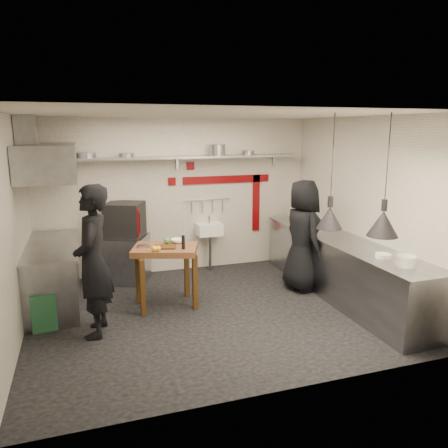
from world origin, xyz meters
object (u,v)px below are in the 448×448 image
object	(u,v)px
green_bin	(43,310)
chef_right	(303,235)
prep_table	(166,276)
chef_left	(93,261)
oven_stand	(126,259)
combi_oven	(125,219)

from	to	relation	value
green_bin	chef_right	size ratio (longest dim) A/B	0.27
chef_right	prep_table	bearing A→B (deg)	88.88
green_bin	chef_left	size ratio (longest dim) A/B	0.26
oven_stand	green_bin	size ratio (longest dim) A/B	1.60
green_bin	chef_right	xyz separation A→B (m)	(3.97, 0.25, 0.66)
combi_oven	prep_table	size ratio (longest dim) A/B	0.65
combi_oven	chef_right	xyz separation A→B (m)	(2.70, -1.34, -0.18)
combi_oven	chef_left	bearing A→B (deg)	-82.89
prep_table	chef_left	size ratio (longest dim) A/B	0.47
green_bin	chef_left	world-z (taller)	chef_left
chef_left	chef_right	distance (m)	3.36
green_bin	chef_left	bearing A→B (deg)	-29.92
combi_oven	chef_left	size ratio (longest dim) A/B	0.31
combi_oven	green_bin	xyz separation A→B (m)	(-1.27, -1.59, -0.84)
oven_stand	chef_left	distance (m)	2.10
oven_stand	combi_oven	size ratio (longest dim) A/B	1.34
prep_table	chef_left	world-z (taller)	chef_left
combi_oven	prep_table	bearing A→B (deg)	-48.32
oven_stand	chef_left	xyz separation A→B (m)	(-0.58, -1.93, 0.58)
combi_oven	green_bin	size ratio (longest dim) A/B	1.20
prep_table	chef_left	xyz separation A→B (m)	(-1.03, -0.62, 0.52)
oven_stand	chef_left	bearing A→B (deg)	-82.69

